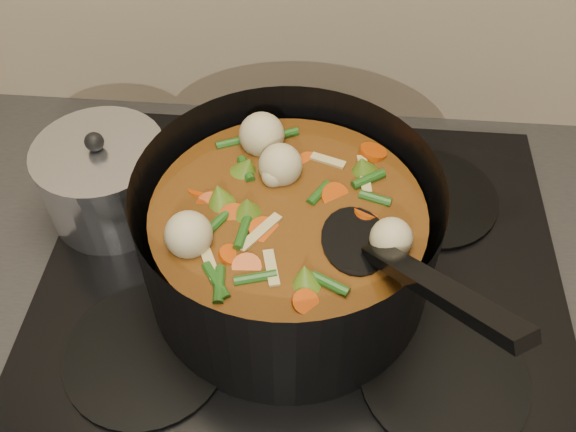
{
  "coord_description": "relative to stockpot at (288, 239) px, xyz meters",
  "views": [
    {
      "loc": [
        0.02,
        1.47,
        1.56
      ],
      "look_at": [
        -0.02,
        1.91,
        1.04
      ],
      "focal_mm": 40.0,
      "sensor_mm": 36.0,
      "label": 1
    }
  ],
  "objects": [
    {
      "name": "counter",
      "position": [
        0.01,
        0.02,
        -0.55
      ],
      "size": [
        2.64,
        0.64,
        0.91
      ],
      "color": "brown",
      "rests_on": "ground"
    },
    {
      "name": "stovetop",
      "position": [
        0.01,
        0.02,
        -0.08
      ],
      "size": [
        0.62,
        0.54,
        0.03
      ],
      "color": "black",
      "rests_on": "counter"
    },
    {
      "name": "stockpot",
      "position": [
        0.0,
        0.0,
        0.0
      ],
      "size": [
        0.41,
        0.42,
        0.24
      ],
      "rotation": [
        0.0,
        0.0,
        0.36
      ],
      "color": "black",
      "rests_on": "stovetop"
    },
    {
      "name": "saucepan",
      "position": [
        -0.24,
        0.09,
        -0.02
      ],
      "size": [
        0.16,
        0.16,
        0.13
      ],
      "rotation": [
        0.0,
        0.0,
        -0.32
      ],
      "color": "silver",
      "rests_on": "stovetop"
    }
  ]
}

